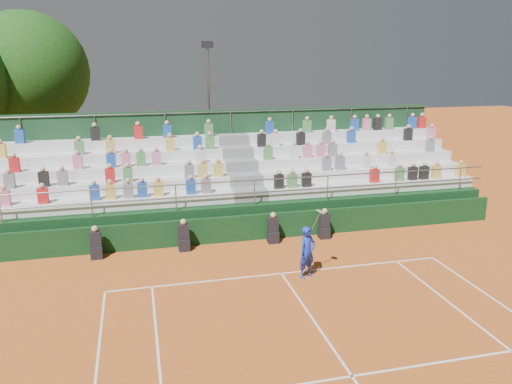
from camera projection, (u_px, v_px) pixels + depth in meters
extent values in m
plane|color=#BF591F|center=(281.00, 274.00, 16.13)|extent=(90.00, 90.00, 0.00)
cube|color=white|center=(281.00, 273.00, 16.13)|extent=(11.00, 0.06, 0.01)
cube|color=white|center=(316.00, 324.00, 13.13)|extent=(0.06, 6.40, 0.01)
cube|color=white|center=(352.00, 376.00, 10.98)|extent=(8.22, 0.06, 0.01)
cube|color=black|center=(258.00, 227.00, 18.99)|extent=(20.00, 0.15, 1.00)
cube|color=black|center=(97.00, 252.00, 17.31)|extent=(0.40, 0.40, 0.44)
cube|color=black|center=(96.00, 239.00, 17.18)|extent=(0.38, 0.25, 0.55)
sphere|color=tan|center=(95.00, 229.00, 17.08)|extent=(0.22, 0.22, 0.22)
cube|color=black|center=(184.00, 244.00, 18.00)|extent=(0.40, 0.40, 0.44)
cube|color=black|center=(184.00, 232.00, 17.87)|extent=(0.38, 0.25, 0.55)
sphere|color=tan|center=(183.00, 222.00, 17.77)|extent=(0.22, 0.22, 0.22)
cube|color=black|center=(273.00, 237.00, 18.75)|extent=(0.40, 0.40, 0.44)
cube|color=black|center=(273.00, 225.00, 18.62)|extent=(0.38, 0.25, 0.55)
sphere|color=tan|center=(273.00, 215.00, 18.52)|extent=(0.22, 0.22, 0.22)
cube|color=black|center=(324.00, 232.00, 19.21)|extent=(0.40, 0.40, 0.44)
cube|color=black|center=(324.00, 221.00, 19.09)|extent=(0.38, 0.25, 0.55)
sphere|color=tan|center=(325.00, 211.00, 18.98)|extent=(0.22, 0.22, 0.22)
cube|color=black|center=(241.00, 202.00, 21.87)|extent=(20.00, 5.20, 1.20)
cube|color=silver|center=(112.00, 203.00, 18.87)|extent=(9.30, 0.85, 0.42)
cube|color=silver|center=(371.00, 186.00, 21.30)|extent=(9.30, 0.85, 0.42)
cube|color=slate|center=(249.00, 194.00, 20.08)|extent=(1.40, 0.85, 0.42)
cube|color=silver|center=(112.00, 187.00, 19.55)|extent=(9.30, 0.85, 0.42)
cube|color=silver|center=(363.00, 172.00, 21.98)|extent=(9.30, 0.85, 0.42)
cube|color=slate|center=(245.00, 179.00, 20.77)|extent=(1.40, 0.85, 0.42)
cube|color=silver|center=(112.00, 172.00, 20.24)|extent=(9.30, 0.85, 0.42)
cube|color=silver|center=(356.00, 159.00, 22.66)|extent=(9.30, 0.85, 0.42)
cube|color=slate|center=(241.00, 165.00, 21.45)|extent=(1.40, 0.85, 0.42)
cube|color=silver|center=(112.00, 157.00, 20.92)|extent=(9.30, 0.85, 0.42)
cube|color=silver|center=(348.00, 147.00, 23.35)|extent=(9.30, 0.85, 0.42)
cube|color=slate|center=(237.00, 152.00, 22.13)|extent=(1.40, 0.85, 0.42)
cube|color=silver|center=(112.00, 144.00, 21.60)|extent=(9.30, 0.85, 0.42)
cube|color=silver|center=(342.00, 135.00, 24.03)|extent=(9.30, 0.85, 0.42)
cube|color=slate|center=(233.00, 139.00, 22.82)|extent=(1.40, 0.85, 0.42)
cube|color=#173E22|center=(231.00, 156.00, 23.55)|extent=(20.00, 0.12, 4.40)
cylinder|color=gray|center=(254.00, 180.00, 19.05)|extent=(20.00, 0.05, 0.05)
cylinder|color=gray|center=(231.00, 112.00, 22.89)|extent=(20.00, 0.05, 0.05)
cube|color=pink|center=(5.00, 198.00, 17.77)|extent=(0.36, 0.24, 0.56)
cube|color=red|center=(43.00, 196.00, 18.06)|extent=(0.36, 0.24, 0.56)
cube|color=#1E4CB2|center=(95.00, 193.00, 18.47)|extent=(0.36, 0.24, 0.56)
cube|color=gold|center=(110.00, 192.00, 18.59)|extent=(0.36, 0.24, 0.56)
cube|color=slate|center=(128.00, 191.00, 18.74)|extent=(0.36, 0.24, 0.56)
cube|color=#1E4CB2|center=(142.00, 190.00, 18.86)|extent=(0.36, 0.24, 0.56)
cube|color=gold|center=(158.00, 189.00, 18.99)|extent=(0.36, 0.24, 0.56)
cube|color=#1E4CB2|center=(191.00, 187.00, 19.28)|extent=(0.36, 0.24, 0.56)
cube|color=slate|center=(206.00, 186.00, 19.41)|extent=(0.36, 0.24, 0.56)
cube|color=slate|center=(9.00, 181.00, 18.46)|extent=(0.36, 0.24, 0.56)
cube|color=black|center=(44.00, 179.00, 18.73)|extent=(0.36, 0.24, 0.56)
cube|color=slate|center=(63.00, 178.00, 18.88)|extent=(0.36, 0.24, 0.56)
cube|color=red|center=(110.00, 176.00, 19.28)|extent=(0.36, 0.24, 0.56)
cube|color=#4C8C4C|center=(128.00, 175.00, 19.43)|extent=(0.36, 0.24, 0.56)
cube|color=slate|center=(189.00, 171.00, 19.97)|extent=(0.36, 0.24, 0.56)
cube|color=gold|center=(203.00, 171.00, 20.09)|extent=(0.36, 0.24, 0.56)
cube|color=gold|center=(218.00, 170.00, 20.24)|extent=(0.36, 0.24, 0.56)
cube|color=red|center=(15.00, 165.00, 19.16)|extent=(0.36, 0.24, 0.56)
cube|color=pink|center=(78.00, 162.00, 19.68)|extent=(0.36, 0.24, 0.56)
cube|color=#1E4CB2|center=(111.00, 160.00, 19.97)|extent=(0.36, 0.24, 0.56)
cube|color=pink|center=(126.00, 160.00, 20.10)|extent=(0.36, 0.24, 0.56)
cube|color=#4C8C4C|center=(141.00, 159.00, 20.23)|extent=(0.36, 0.24, 0.56)
cube|color=pink|center=(157.00, 158.00, 20.38)|extent=(0.36, 0.24, 0.56)
cube|color=silver|center=(200.00, 156.00, 20.78)|extent=(0.36, 0.24, 0.56)
cube|color=gold|center=(1.00, 151.00, 19.70)|extent=(0.36, 0.24, 0.56)
cube|color=#4C8C4C|center=(79.00, 148.00, 20.37)|extent=(0.36, 0.24, 0.56)
cube|color=gold|center=(110.00, 146.00, 20.65)|extent=(0.36, 0.24, 0.56)
cube|color=gold|center=(170.00, 144.00, 21.20)|extent=(0.36, 0.24, 0.56)
cube|color=#1E4CB2|center=(197.00, 143.00, 21.47)|extent=(0.36, 0.24, 0.56)
cube|color=#4C8C4C|center=(210.00, 142.00, 21.59)|extent=(0.36, 0.24, 0.56)
cube|color=#1E4CB2|center=(20.00, 136.00, 20.51)|extent=(0.36, 0.24, 0.56)
cube|color=black|center=(95.00, 134.00, 21.19)|extent=(0.36, 0.24, 0.56)
cube|color=red|center=(138.00, 132.00, 21.59)|extent=(0.36, 0.24, 0.56)
cube|color=#1E4CB2|center=(167.00, 131.00, 21.88)|extent=(0.36, 0.24, 0.56)
cube|color=#4C8C4C|center=(209.00, 130.00, 22.29)|extent=(0.36, 0.24, 0.56)
cube|color=black|center=(279.00, 181.00, 20.08)|extent=(0.36, 0.24, 0.56)
cube|color=#4C8C4C|center=(292.00, 181.00, 20.21)|extent=(0.36, 0.24, 0.56)
cube|color=black|center=(306.00, 180.00, 20.35)|extent=(0.36, 0.24, 0.56)
cube|color=red|center=(374.00, 176.00, 21.03)|extent=(0.36, 0.24, 0.56)
cube|color=#4C8C4C|center=(399.00, 174.00, 21.29)|extent=(0.36, 0.24, 0.56)
cube|color=black|center=(413.00, 173.00, 21.44)|extent=(0.36, 0.24, 0.56)
cube|color=black|center=(424.00, 173.00, 21.56)|extent=(0.36, 0.24, 0.56)
cube|color=gold|center=(436.00, 172.00, 21.70)|extent=(0.36, 0.24, 0.56)
cube|color=gold|center=(460.00, 171.00, 21.97)|extent=(0.36, 0.24, 0.56)
cube|color=slate|center=(327.00, 164.00, 21.30)|extent=(0.36, 0.24, 0.56)
cube|color=slate|center=(340.00, 163.00, 21.44)|extent=(0.36, 0.24, 0.56)
cube|color=silver|center=(366.00, 162.00, 21.71)|extent=(0.36, 0.24, 0.56)
cube|color=silver|center=(391.00, 161.00, 21.98)|extent=(0.36, 0.24, 0.56)
cube|color=#4C8C4C|center=(268.00, 153.00, 21.45)|extent=(0.36, 0.24, 0.56)
cube|color=silver|center=(294.00, 152.00, 21.71)|extent=(0.36, 0.24, 0.56)
cube|color=pink|center=(307.00, 151.00, 21.85)|extent=(0.36, 0.24, 0.56)
cube|color=pink|center=(321.00, 151.00, 21.99)|extent=(0.36, 0.24, 0.56)
cube|color=slate|center=(332.00, 150.00, 22.12)|extent=(0.36, 0.24, 0.56)
cube|color=gold|center=(382.00, 148.00, 22.66)|extent=(0.36, 0.24, 0.56)
cube|color=slate|center=(430.00, 146.00, 23.22)|extent=(0.36, 0.24, 0.56)
cube|color=black|center=(262.00, 140.00, 22.11)|extent=(0.36, 0.24, 0.56)
cube|color=silver|center=(276.00, 140.00, 22.26)|extent=(0.36, 0.24, 0.56)
cube|color=black|center=(301.00, 139.00, 22.53)|extent=(0.36, 0.24, 0.56)
cube|color=slate|center=(327.00, 138.00, 22.81)|extent=(0.36, 0.24, 0.56)
cube|color=#1E4CB2|center=(351.00, 137.00, 23.09)|extent=(0.36, 0.24, 0.56)
cube|color=black|center=(408.00, 134.00, 23.75)|extent=(0.36, 0.24, 0.56)
cube|color=pink|center=(431.00, 133.00, 24.03)|extent=(0.36, 0.24, 0.56)
cube|color=#1E4CB2|center=(270.00, 128.00, 22.93)|extent=(0.36, 0.24, 0.56)
cube|color=#4C8C4C|center=(307.00, 126.00, 23.34)|extent=(0.36, 0.24, 0.56)
cube|color=silver|center=(331.00, 126.00, 23.62)|extent=(0.36, 0.24, 0.56)
cube|color=#1E4CB2|center=(354.00, 125.00, 23.89)|extent=(0.36, 0.24, 0.56)
cube|color=pink|center=(366.00, 124.00, 24.03)|extent=(0.36, 0.24, 0.56)
cube|color=black|center=(378.00, 124.00, 24.16)|extent=(0.36, 0.24, 0.56)
cube|color=#4C8C4C|center=(389.00, 124.00, 24.30)|extent=(0.36, 0.24, 0.56)
cube|color=#1E4CB2|center=(412.00, 123.00, 24.58)|extent=(0.36, 0.24, 0.56)
cube|color=red|center=(422.00, 122.00, 24.70)|extent=(0.36, 0.24, 0.56)
imported|color=#172DAF|center=(307.00, 252.00, 15.68)|extent=(0.72, 0.62, 1.68)
cylinder|color=gray|center=(316.00, 221.00, 15.46)|extent=(0.26, 0.03, 0.51)
cylinder|color=#E5D866|center=(321.00, 212.00, 15.42)|extent=(0.26, 0.28, 0.14)
cylinder|color=#352413|center=(37.00, 152.00, 27.12)|extent=(0.50, 0.50, 3.45)
sphere|color=#143C10|center=(28.00, 72.00, 25.99)|extent=(6.22, 6.22, 6.22)
cylinder|color=gray|center=(209.00, 117.00, 26.91)|extent=(0.16, 0.16, 7.15)
cube|color=black|center=(207.00, 45.00, 25.91)|extent=(0.60, 0.25, 0.35)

